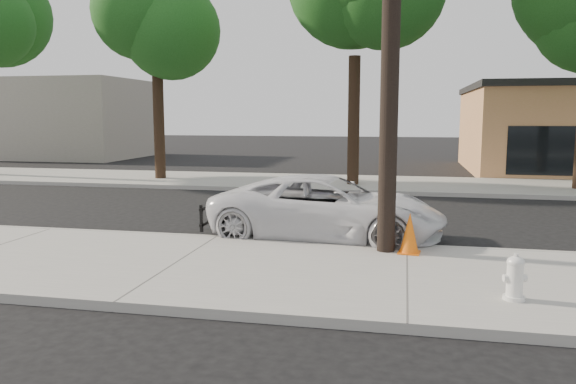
% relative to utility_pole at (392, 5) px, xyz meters
% --- Properties ---
extents(ground, '(120.00, 120.00, 0.00)m').
position_rel_utility_pole_xyz_m(ground, '(-3.60, 2.70, -4.70)').
color(ground, black).
rests_on(ground, ground).
extents(near_sidewalk, '(90.00, 4.40, 0.15)m').
position_rel_utility_pole_xyz_m(near_sidewalk, '(-3.60, -1.60, -4.62)').
color(near_sidewalk, gray).
rests_on(near_sidewalk, ground).
extents(far_sidewalk, '(90.00, 5.00, 0.15)m').
position_rel_utility_pole_xyz_m(far_sidewalk, '(-3.60, 11.20, -4.62)').
color(far_sidewalk, gray).
rests_on(far_sidewalk, ground).
extents(curb_near, '(90.00, 0.12, 0.16)m').
position_rel_utility_pole_xyz_m(curb_near, '(-3.60, 0.60, -4.62)').
color(curb_near, '#9E9B93').
rests_on(curb_near, ground).
extents(building_far, '(14.00, 8.00, 5.00)m').
position_rel_utility_pole_xyz_m(building_far, '(-23.60, 22.70, -2.20)').
color(building_far, gray).
rests_on(building_far, ground).
extents(utility_pole, '(1.40, 0.34, 9.00)m').
position_rel_utility_pole_xyz_m(utility_pole, '(0.00, 0.00, 0.00)').
color(utility_pole, black).
rests_on(utility_pole, near_sidewalk).
extents(tree_b, '(4.34, 4.20, 8.45)m').
position_rel_utility_pole_xyz_m(tree_b, '(-9.41, 10.76, 1.45)').
color(tree_b, black).
rests_on(tree_b, far_sidewalk).
extents(police_cruiser, '(5.27, 2.75, 1.42)m').
position_rel_utility_pole_xyz_m(police_cruiser, '(-1.32, 1.43, -3.99)').
color(police_cruiser, white).
rests_on(police_cruiser, ground).
extents(fire_hydrant, '(0.34, 0.30, 0.63)m').
position_rel_utility_pole_xyz_m(fire_hydrant, '(1.87, -2.55, -4.25)').
color(fire_hydrant, white).
rests_on(fire_hydrant, near_sidewalk).
extents(traffic_cone, '(0.44, 0.44, 0.78)m').
position_rel_utility_pole_xyz_m(traffic_cone, '(0.44, -0.10, -4.17)').
color(traffic_cone, orange).
rests_on(traffic_cone, near_sidewalk).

